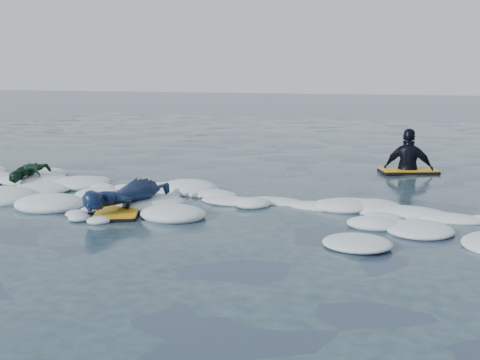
{
  "coord_description": "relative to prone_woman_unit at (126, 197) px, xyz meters",
  "views": [
    {
      "loc": [
        5.03,
        -7.71,
        2.11
      ],
      "look_at": [
        1.16,
        1.6,
        0.35
      ],
      "focal_mm": 45.0,
      "sensor_mm": 36.0,
      "label": 1
    }
  ],
  "objects": [
    {
      "name": "foam_band",
      "position": [
        0.14,
        0.96,
        -0.24
      ],
      "size": [
        12.0,
        3.1,
        0.3
      ],
      "primitive_type": null,
      "color": "white",
      "rests_on": "ground"
    },
    {
      "name": "waiting_rider_unit",
      "position": [
        3.6,
        5.55,
        -0.18
      ],
      "size": [
        1.39,
        1.13,
        1.83
      ],
      "rotation": [
        0.0,
        0.0,
        0.45
      ],
      "color": "black",
      "rests_on": "ground"
    },
    {
      "name": "ground",
      "position": [
        0.14,
        -0.07,
        -0.24
      ],
      "size": [
        120.0,
        120.0,
        0.0
      ],
      "primitive_type": "plane",
      "color": "#162236",
      "rests_on": "ground"
    },
    {
      "name": "prone_woman_unit",
      "position": [
        0.0,
        0.0,
        0.0
      ],
      "size": [
        1.12,
        1.84,
        0.46
      ],
      "rotation": [
        0.0,
        0.0,
        2.05
      ],
      "color": "black",
      "rests_on": "ground"
    },
    {
      "name": "prone_child_unit",
      "position": [
        -3.01,
        1.25,
        -0.03
      ],
      "size": [
        0.69,
        1.17,
        0.42
      ],
      "rotation": [
        0.0,
        0.0,
        1.8
      ],
      "color": "black",
      "rests_on": "ground"
    }
  ]
}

